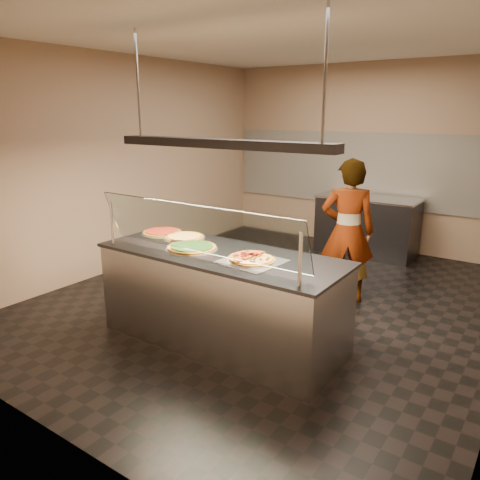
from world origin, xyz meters
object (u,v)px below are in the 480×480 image
Objects in this scene: sneeze_guard at (197,230)px; half_pizza_sausage at (261,261)px; prep_table at (367,225)px; worker at (348,231)px; pizza_spatula at (178,237)px; pizza_tomato at (162,232)px; heat_lamp_housing at (219,144)px; perforated_tray at (252,261)px; pizza_spinach at (192,247)px; serving_counter at (221,298)px; half_pizza_pepperoni at (243,256)px; pizza_cheese at (185,237)px.

sneeze_guard reaches higher than half_pizza_sausage.
prep_table is 2.12m from worker.
pizza_spatula is (-0.64, 0.45, -0.27)m from sneeze_guard.
pizza_spatula reaches higher than pizza_tomato.
worker is 2.12m from heat_lamp_housing.
pizza_spatula is at bearing 170.46° from perforated_tray.
pizza_tomato is at bearing 149.87° from sneeze_guard.
heat_lamp_housing reaches higher than pizza_spinach.
half_pizza_pepperoni is (0.30, -0.06, 0.50)m from serving_counter.
sneeze_guard reaches higher than pizza_cheese.
half_pizza_sausage reaches higher than prep_table.
sneeze_guard reaches higher than perforated_tray.
sneeze_guard is at bearing -91.42° from prep_table.
sneeze_guard reaches higher than prep_table.
prep_table is (1.08, 3.53, -0.48)m from pizza_tomato.
half_pizza_sausage is at bearing -11.00° from pizza_tomato.
pizza_spatula is at bearing -18.67° from pizza_tomato.
serving_counter is at bearing -91.55° from prep_table.
worker is at bearing 71.52° from heat_lamp_housing.
pizza_cheese is at bearing 84.31° from pizza_spatula.
heat_lamp_housing reaches higher than worker.
perforated_tray is at bearing -0.12° from pizza_spinach.
sneeze_guard is 1.16m from pizza_tomato.
serving_counter is at bearing -12.85° from pizza_tomato.
prep_table is at bearing 83.94° from pizza_spinach.
serving_counter is at bearing 11.88° from pizza_spinach.
half_pizza_pepperoni reaches higher than pizza_spatula.
heat_lamp_housing reaches higher than pizza_cheese.
pizza_spinach is at bearing -96.06° from prep_table.
prep_table is at bearing 92.98° from half_pizza_pepperoni.
half_pizza_sausage reaches higher than pizza_spatula.
pizza_cheese is 0.09m from pizza_spatula.
perforated_tray is 1.07m from pizza_cheese.
perforated_tray is 1.26× the size of half_pizza_pepperoni.
heat_lamp_housing reaches higher than serving_counter.
half_pizza_sausage reaches higher than pizza_cheese.
pizza_spinach is 0.22× the size of heat_lamp_housing.
half_pizza_pepperoni is 0.98× the size of pizza_tomato.
prep_table is (0.10, 3.75, 0.00)m from serving_counter.
half_pizza_sausage is (0.50, -0.06, 0.49)m from serving_counter.
heat_lamp_housing is (0.30, 0.06, 1.00)m from pizza_spinach.
half_pizza_sausage is 0.25× the size of worker.
half_pizza_pepperoni is 0.28× the size of prep_table.
pizza_spatula is at bearing 28.40° from worker.
half_pizza_sausage is 1.15m from pizza_spatula.
pizza_spinach reaches higher than pizza_cheese.
perforated_tray is 1.09m from heat_lamp_housing.
serving_counter is 0.70m from half_pizza_sausage.
pizza_spatula is (-1.14, 0.17, 0.00)m from half_pizza_sausage.
perforated_tray is 1.23× the size of pizza_tomato.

